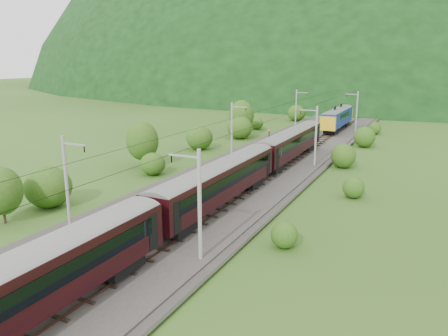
% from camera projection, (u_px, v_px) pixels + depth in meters
% --- Properties ---
extents(ground, '(600.00, 600.00, 0.00)m').
position_uv_depth(ground, '(131.00, 247.00, 33.95)').
color(ground, '#2B4816').
rests_on(ground, ground).
extents(railbed, '(14.00, 220.00, 0.30)m').
position_uv_depth(railbed, '(194.00, 207.00, 42.65)').
color(railbed, '#38332D').
rests_on(railbed, ground).
extents(track_left, '(2.40, 220.00, 0.27)m').
position_uv_depth(track_left, '(173.00, 202.00, 43.61)').
color(track_left, '#523123').
rests_on(track_left, railbed).
extents(track_right, '(2.40, 220.00, 0.27)m').
position_uv_depth(track_right, '(216.00, 209.00, 41.58)').
color(track_right, '#523123').
rests_on(track_right, railbed).
extents(catenary_left, '(2.54, 192.28, 8.00)m').
position_uv_depth(catenary_left, '(232.00, 129.00, 63.43)').
color(catenary_left, gray).
rests_on(catenary_left, railbed).
extents(catenary_right, '(2.54, 192.28, 8.00)m').
position_uv_depth(catenary_right, '(315.00, 135.00, 58.23)').
color(catenary_right, gray).
rests_on(catenary_right, railbed).
extents(overhead_wires, '(4.83, 198.00, 0.03)m').
position_uv_depth(overhead_wires, '(193.00, 137.00, 40.99)').
color(overhead_wires, black).
rests_on(overhead_wires, ground).
extents(mountain_main, '(504.00, 360.00, 244.00)m').
position_uv_depth(mountain_main, '(401.00, 85.00, 261.08)').
color(mountain_main, black).
rests_on(mountain_main, ground).
extents(mountain_ridge, '(336.00, 280.00, 132.00)m').
position_uv_depth(mountain_ridge, '(244.00, 79.00, 346.94)').
color(mountain_ridge, black).
rests_on(mountain_ridge, ground).
extents(train, '(2.95, 141.64, 5.12)m').
position_uv_depth(train, '(147.00, 212.00, 31.29)').
color(train, black).
rests_on(train, ground).
extents(hazard_post_near, '(0.16, 0.16, 1.51)m').
position_uv_depth(hazard_post_near, '(262.00, 160.00, 58.66)').
color(hazard_post_near, red).
rests_on(hazard_post_near, railbed).
extents(hazard_post_far, '(0.18, 0.18, 1.66)m').
position_uv_depth(hazard_post_far, '(310.00, 134.00, 79.78)').
color(hazard_post_far, red).
rests_on(hazard_post_far, railbed).
extents(signal, '(0.27, 0.27, 2.42)m').
position_uv_depth(signal, '(269.00, 136.00, 74.27)').
color(signal, black).
rests_on(signal, railbed).
extents(vegetation_left, '(14.27, 142.48, 6.94)m').
position_uv_depth(vegetation_left, '(154.00, 146.00, 59.29)').
color(vegetation_left, '#284B14').
rests_on(vegetation_left, ground).
extents(vegetation_right, '(7.20, 108.91, 3.14)m').
position_uv_depth(vegetation_right, '(340.00, 170.00, 52.67)').
color(vegetation_right, '#284B14').
rests_on(vegetation_right, ground).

